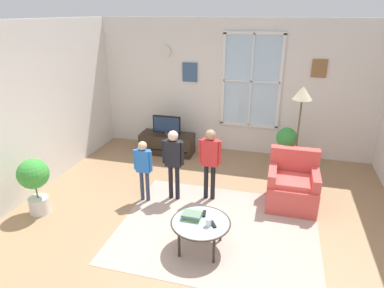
{
  "coord_description": "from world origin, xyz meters",
  "views": [
    {
      "loc": [
        0.96,
        -3.68,
        2.89
      ],
      "look_at": [
        -0.17,
        0.49,
        1.16
      ],
      "focal_mm": 31.06,
      "sensor_mm": 36.0,
      "label": 1
    }
  ],
  "objects_px": {
    "cup": "(208,222)",
    "potted_plant_by_window": "(286,141)",
    "coffee_table": "(201,224)",
    "book_stack": "(192,216)",
    "remote_near_books": "(213,224)",
    "remote_near_cup": "(204,214)",
    "floor_lamp": "(302,103)",
    "person_red_shirt": "(210,157)",
    "person_blue_shirt": "(143,164)",
    "person_black_shirt": "(173,157)",
    "armchair": "(292,186)",
    "potted_plant_corner": "(34,180)",
    "tv_stand": "(167,143)",
    "television": "(167,125)"
  },
  "relations": [
    {
      "from": "tv_stand",
      "to": "armchair",
      "type": "relative_size",
      "value": 1.31
    },
    {
      "from": "cup",
      "to": "remote_near_books",
      "type": "relative_size",
      "value": 0.75
    },
    {
      "from": "person_blue_shirt",
      "to": "coffee_table",
      "type": "bearing_deg",
      "value": -38.73
    },
    {
      "from": "tv_stand",
      "to": "floor_lamp",
      "type": "xyz_separation_m",
      "value": [
        2.62,
        -0.69,
        1.25
      ]
    },
    {
      "from": "tv_stand",
      "to": "potted_plant_by_window",
      "type": "relative_size",
      "value": 1.44
    },
    {
      "from": "person_red_shirt",
      "to": "potted_plant_corner",
      "type": "height_order",
      "value": "person_red_shirt"
    },
    {
      "from": "person_blue_shirt",
      "to": "potted_plant_by_window",
      "type": "bearing_deg",
      "value": 42.15
    },
    {
      "from": "armchair",
      "to": "coffee_table",
      "type": "distance_m",
      "value": 1.83
    },
    {
      "from": "coffee_table",
      "to": "book_stack",
      "type": "xyz_separation_m",
      "value": [
        -0.13,
        0.05,
        0.06
      ]
    },
    {
      "from": "armchair",
      "to": "book_stack",
      "type": "relative_size",
      "value": 3.54
    },
    {
      "from": "remote_near_books",
      "to": "person_blue_shirt",
      "type": "distance_m",
      "value": 1.64
    },
    {
      "from": "remote_near_books",
      "to": "floor_lamp",
      "type": "distance_m",
      "value": 2.65
    },
    {
      "from": "armchair",
      "to": "person_blue_shirt",
      "type": "relative_size",
      "value": 0.84
    },
    {
      "from": "potted_plant_by_window",
      "to": "armchair",
      "type": "bearing_deg",
      "value": -85.49
    },
    {
      "from": "coffee_table",
      "to": "floor_lamp",
      "type": "relative_size",
      "value": 0.44
    },
    {
      "from": "person_blue_shirt",
      "to": "potted_plant_corner",
      "type": "distance_m",
      "value": 1.62
    },
    {
      "from": "coffee_table",
      "to": "cup",
      "type": "xyz_separation_m",
      "value": [
        0.11,
        -0.06,
        0.08
      ]
    },
    {
      "from": "tv_stand",
      "to": "person_red_shirt",
      "type": "height_order",
      "value": "person_red_shirt"
    },
    {
      "from": "tv_stand",
      "to": "remote_near_books",
      "type": "relative_size",
      "value": 8.17
    },
    {
      "from": "person_black_shirt",
      "to": "person_blue_shirt",
      "type": "relative_size",
      "value": 1.15
    },
    {
      "from": "potted_plant_corner",
      "to": "remote_near_books",
      "type": "bearing_deg",
      "value": -3.95
    },
    {
      "from": "armchair",
      "to": "book_stack",
      "type": "xyz_separation_m",
      "value": [
        -1.27,
        -1.38,
        0.12
      ]
    },
    {
      "from": "potted_plant_by_window",
      "to": "coffee_table",
      "type": "bearing_deg",
      "value": -109.42
    },
    {
      "from": "coffee_table",
      "to": "floor_lamp",
      "type": "xyz_separation_m",
      "value": [
        1.17,
        2.19,
        1.09
      ]
    },
    {
      "from": "person_black_shirt",
      "to": "floor_lamp",
      "type": "distance_m",
      "value": 2.3
    },
    {
      "from": "person_black_shirt",
      "to": "potted_plant_by_window",
      "type": "xyz_separation_m",
      "value": [
        1.74,
        1.8,
        -0.23
      ]
    },
    {
      "from": "remote_near_books",
      "to": "person_red_shirt",
      "type": "xyz_separation_m",
      "value": [
        -0.32,
        1.27,
        0.34
      ]
    },
    {
      "from": "potted_plant_by_window",
      "to": "potted_plant_corner",
      "type": "bearing_deg",
      "value": -142.85
    },
    {
      "from": "remote_near_books",
      "to": "person_black_shirt",
      "type": "bearing_deg",
      "value": 128.03
    },
    {
      "from": "remote_near_cup",
      "to": "potted_plant_corner",
      "type": "distance_m",
      "value": 2.59
    },
    {
      "from": "tv_stand",
      "to": "television",
      "type": "height_order",
      "value": "television"
    },
    {
      "from": "coffee_table",
      "to": "remote_near_cup",
      "type": "height_order",
      "value": "remote_near_cup"
    },
    {
      "from": "cup",
      "to": "potted_plant_by_window",
      "type": "relative_size",
      "value": 0.13
    },
    {
      "from": "television",
      "to": "potted_plant_corner",
      "type": "distance_m",
      "value": 2.94
    },
    {
      "from": "potted_plant_by_window",
      "to": "floor_lamp",
      "type": "bearing_deg",
      "value": -78.12
    },
    {
      "from": "remote_near_cup",
      "to": "book_stack",
      "type": "bearing_deg",
      "value": -136.86
    },
    {
      "from": "potted_plant_by_window",
      "to": "remote_near_books",
      "type": "bearing_deg",
      "value": -106.37
    },
    {
      "from": "remote_near_cup",
      "to": "floor_lamp",
      "type": "bearing_deg",
      "value": 59.85
    },
    {
      "from": "book_stack",
      "to": "tv_stand",
      "type": "bearing_deg",
      "value": 114.99
    },
    {
      "from": "person_black_shirt",
      "to": "potted_plant_by_window",
      "type": "distance_m",
      "value": 2.51
    },
    {
      "from": "remote_near_books",
      "to": "potted_plant_by_window",
      "type": "relative_size",
      "value": 0.18
    },
    {
      "from": "armchair",
      "to": "person_red_shirt",
      "type": "relative_size",
      "value": 0.72
    },
    {
      "from": "armchair",
      "to": "person_black_shirt",
      "type": "bearing_deg",
      "value": -170.02
    },
    {
      "from": "television",
      "to": "coffee_table",
      "type": "relative_size",
      "value": 0.78
    },
    {
      "from": "armchair",
      "to": "potted_plant_corner",
      "type": "bearing_deg",
      "value": -161.28
    },
    {
      "from": "book_stack",
      "to": "person_blue_shirt",
      "type": "distance_m",
      "value": 1.37
    },
    {
      "from": "floor_lamp",
      "to": "television",
      "type": "bearing_deg",
      "value": 165.28
    },
    {
      "from": "cup",
      "to": "person_blue_shirt",
      "type": "bearing_deg",
      "value": 142.22
    },
    {
      "from": "tv_stand",
      "to": "cup",
      "type": "xyz_separation_m",
      "value": [
        1.56,
        -2.93,
        0.24
      ]
    },
    {
      "from": "cup",
      "to": "potted_plant_by_window",
      "type": "height_order",
      "value": "potted_plant_by_window"
    }
  ]
}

